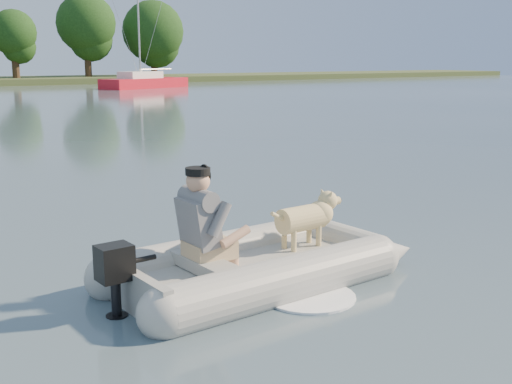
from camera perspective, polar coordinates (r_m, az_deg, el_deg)
water at (r=7.03m, az=4.16°, el=-9.10°), size 160.00×160.00×0.00m
dinghy at (r=7.29m, az=0.28°, el=-3.06°), size 4.96×3.35×1.47m
man at (r=6.87m, az=-4.96°, el=-2.35°), size 0.82×0.71×1.15m
dog at (r=7.78m, az=4.09°, el=-2.77°), size 1.02×0.42×0.66m
outboard_motor at (r=6.51m, az=-12.38°, el=-8.01°), size 0.46×0.34×0.84m
sailboat at (r=56.12m, az=-9.90°, el=9.60°), size 8.63×5.42×11.42m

